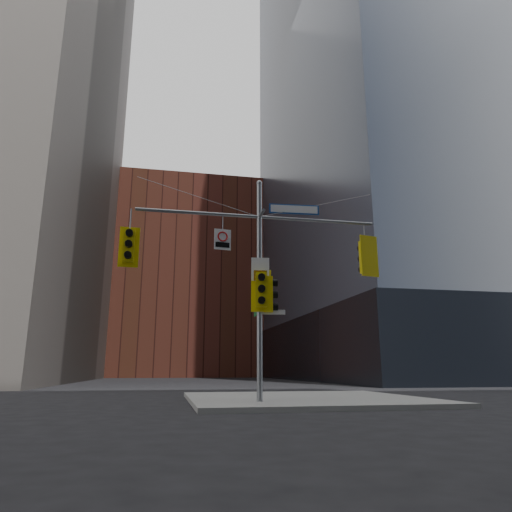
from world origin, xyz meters
name	(u,v)px	position (x,y,z in m)	size (l,w,h in m)	color
ground	(275,413)	(0.00, 0.00, 0.00)	(160.00, 160.00, 0.00)	black
sidewalk_corner	(304,399)	(2.00, 4.00, 0.07)	(8.00, 8.00, 0.15)	gray
tower_ne	(426,16)	(28.00, 32.00, 45.00)	(36.00, 36.00, 90.00)	#90949A
podium_ne	(462,350)	(28.00, 32.00, 3.00)	(36.40, 36.40, 6.00)	black
brick_midrise	(187,283)	(0.00, 58.00, 14.00)	(26.00, 20.00, 28.00)	maroon
signal_assembly	(260,263)	(0.00, 1.99, 4.42)	(8.00, 0.80, 7.30)	gray
traffic_light_west_arm	(129,246)	(-4.12, 2.01, 4.80)	(0.62, 0.49, 1.29)	#D9C30B
traffic_light_east_arm	(366,257)	(3.70, 1.99, 4.80)	(0.67, 0.60, 1.41)	#D9C30B
traffic_light_pole_side	(270,295)	(0.33, 1.99, 3.41)	(0.47, 0.40, 1.15)	#D9C30B
traffic_light_pole_front	(261,290)	(0.00, 1.73, 3.51)	(0.63, 0.56, 1.34)	#D9C30B
street_sign_blade	(294,209)	(1.20, 2.00, 6.35)	(1.71, 0.17, 0.33)	#103E95
regulatory_sign_arm	(223,239)	(-1.22, 1.97, 5.17)	(0.55, 0.12, 0.69)	silver
regulatory_sign_pole	(260,270)	(0.00, 1.88, 4.18)	(0.58, 0.09, 0.75)	silver
street_blade_ew	(273,312)	(0.45, 2.00, 2.85)	(0.75, 0.13, 0.15)	silver
street_blade_ns	(257,313)	(0.00, 2.45, 2.86)	(0.05, 0.75, 0.15)	#145926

